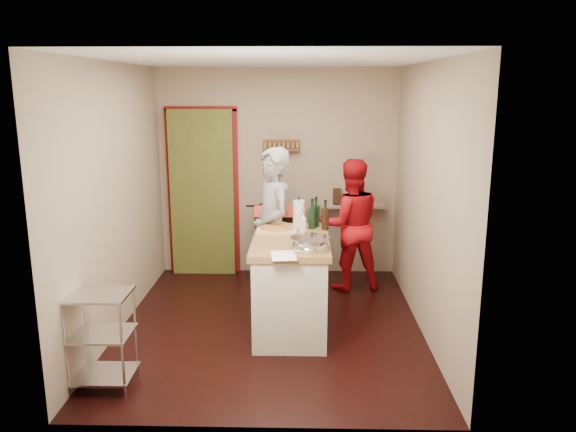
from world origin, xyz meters
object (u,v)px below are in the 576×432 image
at_px(stove, 281,245).
at_px(wire_shelving, 101,335).
at_px(person_red, 350,225).
at_px(person_stripe, 273,231).
at_px(island, 291,282).

height_order(stove, wire_shelving, stove).
bearing_deg(person_red, person_stripe, 29.47).
xyz_separation_m(person_stripe, person_red, (0.87, 0.70, -0.10)).
relative_size(wire_shelving, person_red, 0.51).
distance_m(stove, person_red, 0.94).
xyz_separation_m(stove, person_stripe, (-0.04, -0.99, 0.43)).
distance_m(stove, wire_shelving, 2.94).
xyz_separation_m(stove, person_red, (0.83, -0.29, 0.33)).
distance_m(person_stripe, person_red, 1.13).
relative_size(stove, island, 0.74).
relative_size(wire_shelving, person_stripe, 0.45).
relative_size(island, person_red, 0.88).
relative_size(stove, person_red, 0.64).
distance_m(island, person_stripe, 0.66).
height_order(wire_shelving, person_stripe, person_stripe).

